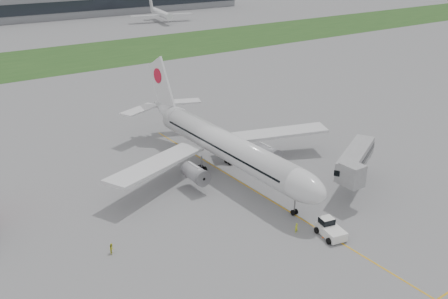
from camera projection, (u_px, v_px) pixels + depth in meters
ground at (238, 180)px, 90.00m from camera, size 600.00×600.00×0.00m
apron_markings at (255, 191)px, 86.22m from camera, size 70.00×70.00×0.04m
grass_strip at (41, 61)px, 180.67m from camera, size 600.00×50.00×0.02m
airliner at (222, 143)px, 91.52m from camera, size 48.13×53.95×17.88m
pushback_tug at (330, 229)px, 72.71m from camera, size 3.99×5.17×2.41m
jet_bridge at (355, 161)px, 84.61m from camera, size 14.98×11.01×7.38m
safety_cone_left at (323, 236)px, 72.42m from camera, size 0.38×0.38×0.52m
safety_cone_right at (325, 217)px, 77.31m from camera, size 0.43×0.43×0.59m
ground_crew_near at (296, 228)px, 73.54m from camera, size 0.58×0.40×1.54m
ground_crew_far at (112, 248)px, 68.59m from camera, size 0.88×0.95×1.55m
distant_aircraft_right at (162, 22)px, 271.17m from camera, size 39.56×36.51×12.98m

